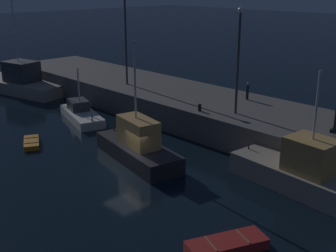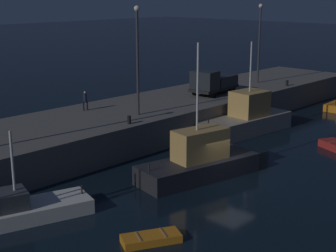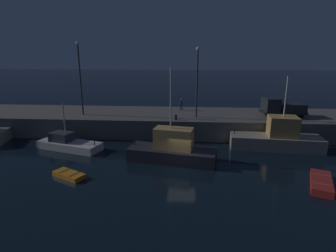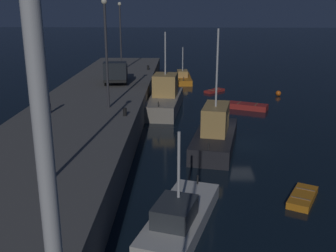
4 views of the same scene
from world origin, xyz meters
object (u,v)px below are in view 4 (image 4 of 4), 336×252
Objects in this scene: dinghy_red_small at (214,91)px; mooring_buoy_near at (278,93)px; fishing_trawler_green at (180,217)px; lamp_post_east at (106,46)px; dinghy_orange_near at (303,197)px; rowboat_white_mid at (247,106)px; fishing_boat_orange at (165,99)px; fishing_boat_blue at (215,133)px; lamp_post_west at (35,72)px; bollard_central at (125,112)px; lamp_post_central at (120,31)px; dockworker at (48,102)px; fishing_trawler_red at (182,78)px; bollard_west at (148,68)px.

dinghy_red_small is 4.35× the size of mooring_buoy_near.
lamp_post_east is (13.89, 5.74, 6.67)m from fishing_trawler_green.
dinghy_orange_near is 0.72× the size of rowboat_white_mid.
mooring_buoy_near is (7.11, -13.05, -0.90)m from fishing_boat_orange.
fishing_boat_blue is 9.42m from dinghy_orange_near.
bollard_central is (11.99, -2.02, -4.89)m from lamp_post_west.
lamp_post_central is at bearing 2.16° from lamp_post_west.
fishing_boat_orange is 1.07× the size of lamp_post_west.
fishing_boat_blue is 0.97× the size of lamp_post_west.
fishing_boat_blue is 5.57× the size of dockworker.
dinghy_orange_near is 1.13× the size of dinghy_red_small.
fishing_boat_blue reaches higher than bollard_central.
fishing_boat_blue reaches higher than dockworker.
lamp_post_central is at bearing 12.74° from fishing_trawler_green.
fishing_trawler_red is 0.82× the size of fishing_boat_blue.
fishing_trawler_green reaches higher than dinghy_orange_near.
dinghy_orange_near is 0.37× the size of lamp_post_east.
lamp_post_west is at bearing 170.76° from fishing_trawler_red.
lamp_post_west is 34.08m from bollard_west.
lamp_post_east is (2.43, 8.32, 6.15)m from fishing_boat_blue.
fishing_boat_orange is 15.45× the size of mooring_buoy_near.
fishing_trawler_red is at bearing 5.09° from fishing_boat_blue.
bollard_west is at bearing 17.17° from fishing_boat_blue.
lamp_post_east is at bearing -1.54° from lamp_post_west.
bollard_west is at bearing -81.25° from lamp_post_central.
bollard_west is (21.18, -5.82, -0.62)m from dockworker.
dinghy_orange_near is 5.15× the size of bollard_central.
lamp_post_central is at bearing 56.66° from rowboat_white_mid.
dockworker is at bearing 129.50° from mooring_buoy_near.
lamp_post_east reaches higher than dinghy_red_small.
lamp_post_central is at bearing -7.05° from dockworker.
bollard_west reaches higher than rowboat_white_mid.
fishing_trawler_green is 2.42× the size of dinghy_orange_near.
lamp_post_west is (-0.53, 6.13, 7.01)m from fishing_trawler_green.
fishing_boat_orange is at bearing -166.75° from bollard_west.
fishing_trawler_green is (-11.46, 2.58, -0.52)m from fishing_boat_blue.
dinghy_orange_near is at bearing -65.59° from fishing_trawler_green.
lamp_post_west is (-3.59, 12.88, 7.41)m from dinghy_orange_near.
fishing_trawler_green is at bearing 167.31° from fishing_boat_blue.
rowboat_white_mid reaches higher than dinghy_orange_near.
rowboat_white_mid is 17.19m from lamp_post_east.
lamp_post_west is at bearing 168.87° from fishing_boat_orange.
fishing_boat_blue is 11.78m from fishing_boat_orange.
dinghy_red_small is 13.53m from lamp_post_central.
rowboat_white_mid is 8.77m from dinghy_red_small.
rowboat_white_mid is at bearing -28.65° from lamp_post_west.
fishing_trawler_red is at bearing -13.66° from lamp_post_east.
dinghy_red_small is 8.77m from bollard_west.
fishing_boat_orange is at bearing 95.33° from rowboat_white_mid.
bollard_central is (-21.17, -3.27, -4.45)m from lamp_post_central.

